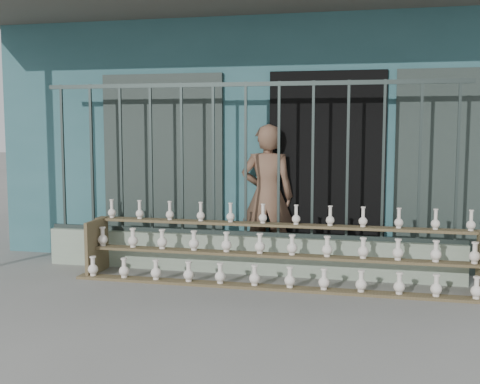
# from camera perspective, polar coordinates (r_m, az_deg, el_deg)

# --- Properties ---
(ground) EXTENTS (60.00, 60.00, 0.00)m
(ground) POSITION_cam_1_polar(r_m,az_deg,el_deg) (6.02, -2.16, -10.54)
(ground) COLOR slate
(workshop_building) EXTENTS (7.40, 6.60, 3.21)m
(workshop_building) POSITION_cam_1_polar(r_m,az_deg,el_deg) (9.90, 4.22, 5.57)
(workshop_building) COLOR #2E5C61
(workshop_building) RESTS_ON ground
(parapet_wall) EXTENTS (5.00, 0.20, 0.45)m
(parapet_wall) POSITION_cam_1_polar(r_m,az_deg,el_deg) (7.18, 0.54, -5.90)
(parapet_wall) COLOR #91A38C
(parapet_wall) RESTS_ON ground
(security_fence) EXTENTS (5.00, 0.04, 1.80)m
(security_fence) POSITION_cam_1_polar(r_m,az_deg,el_deg) (7.03, 0.55, 3.09)
(security_fence) COLOR #283330
(security_fence) RESTS_ON parapet_wall
(shelf_rack) EXTENTS (4.50, 0.68, 0.85)m
(shelf_rack) POSITION_cam_1_polar(r_m,az_deg,el_deg) (6.68, 3.38, -5.66)
(shelf_rack) COLOR brown
(shelf_rack) RESTS_ON ground
(elderly_woman) EXTENTS (0.67, 0.47, 1.76)m
(elderly_woman) POSITION_cam_1_polar(r_m,az_deg,el_deg) (7.40, 2.60, -0.39)
(elderly_woman) COLOR brown
(elderly_woman) RESTS_ON ground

